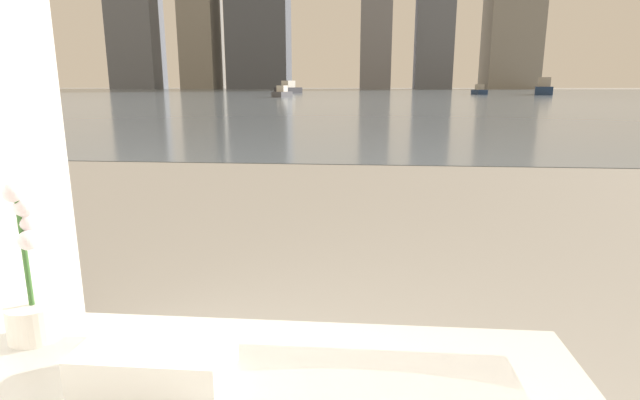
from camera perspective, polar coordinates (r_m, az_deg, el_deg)
The scene contains 8 objects.
potted_orchid at distance 1.35m, azimuth -30.08°, elevation -9.55°, with size 0.12×0.12×0.37m.
towel_stack at distance 1.10m, azimuth -18.22°, elevation -17.09°, with size 0.29×0.18×0.08m.
harbor_water at distance 62.07m, azimuth 4.74°, elevation 12.03°, with size 180.00×110.00×0.01m.
harbor_boat_0 at distance 44.93m, azimuth -4.34°, elevation 12.10°, with size 1.50×2.79×1.00m.
harbor_boat_1 at distance 58.69m, azimuth 17.74°, elevation 11.80°, with size 1.21×2.99×1.10m.
harbor_boat_2 at distance 59.29m, azimuth 24.20°, elevation 11.53°, with size 3.03×5.14×1.82m.
harbor_boat_4 at distance 62.53m, azimuth -3.63°, elevation 12.56°, with size 3.09×4.25×1.52m.
skyline_tower_0 at distance 130.09m, azimuth -20.31°, elevation 17.23°, with size 10.83×8.42×24.43m.
Camera 1 is at (0.34, -0.06, 1.13)m, focal length 28.00 mm.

